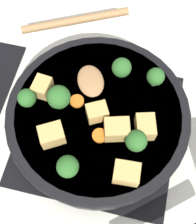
{
  "coord_description": "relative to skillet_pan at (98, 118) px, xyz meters",
  "views": [
    {
      "loc": [
        -0.22,
        -0.05,
        0.59
      ],
      "look_at": [
        0.0,
        0.0,
        0.08
      ],
      "focal_mm": 50.0,
      "sensor_mm": 36.0,
      "label": 1
    }
  ],
  "objects": [
    {
      "name": "ground_plane",
      "position": [
        0.0,
        0.0,
        -0.06
      ],
      "size": [
        2.4,
        2.4,
        0.0
      ],
      "primitive_type": "plane",
      "color": "silver"
    },
    {
      "name": "front_burner_grate",
      "position": [
        0.0,
        0.0,
        -0.05
      ],
      "size": [
        0.31,
        0.31,
        0.03
      ],
      "color": "black",
      "rests_on": "ground_plane"
    },
    {
      "name": "skillet_pan",
      "position": [
        0.0,
        0.0,
        0.0
      ],
      "size": [
        0.42,
        0.4,
        0.06
      ],
      "color": "black",
      "rests_on": "front_burner_grate"
    },
    {
      "name": "wooden_spoon",
      "position": [
        0.13,
        0.06,
        0.03
      ],
      "size": [
        0.23,
        0.2,
        0.02
      ],
      "color": "#A87A4C",
      "rests_on": "skillet_pan"
    },
    {
      "name": "tofu_cube_center_large",
      "position": [
        -0.01,
        -0.0,
        0.04
      ],
      "size": [
        0.04,
        0.04,
        0.03
      ],
      "primitive_type": "cube",
      "rotation": [
        0.0,
        0.0,
        5.2
      ],
      "color": "tan",
      "rests_on": "skillet_pan"
    },
    {
      "name": "tofu_cube_near_handle",
      "position": [
        -0.06,
        0.07,
        0.04
      ],
      "size": [
        0.05,
        0.05,
        0.03
      ],
      "primitive_type": "cube",
      "rotation": [
        0.0,
        0.0,
        2.09
      ],
      "color": "tan",
      "rests_on": "skillet_pan"
    },
    {
      "name": "tofu_cube_east_chunk",
      "position": [
        -0.01,
        -0.08,
        0.04
      ],
      "size": [
        0.05,
        0.04,
        0.03
      ],
      "primitive_type": "cube",
      "rotation": [
        0.0,
        0.0,
        0.26
      ],
      "color": "tan",
      "rests_on": "skillet_pan"
    },
    {
      "name": "tofu_cube_west_chunk",
      "position": [
        0.02,
        0.11,
        0.04
      ],
      "size": [
        0.04,
        0.03,
        0.03
      ],
      "primitive_type": "cube",
      "rotation": [
        0.0,
        0.0,
        3.04
      ],
      "color": "tan",
      "rests_on": "skillet_pan"
    },
    {
      "name": "tofu_cube_back_piece",
      "position": [
        -0.03,
        -0.04,
        0.04
      ],
      "size": [
        0.04,
        0.05,
        0.03
      ],
      "primitive_type": "cube",
      "rotation": [
        0.0,
        0.0,
        1.84
      ],
      "color": "tan",
      "rests_on": "skillet_pan"
    },
    {
      "name": "tofu_cube_front_piece",
      "position": [
        -0.1,
        -0.07,
        0.04
      ],
      "size": [
        0.04,
        0.04,
        0.03
      ],
      "primitive_type": "cube",
      "rotation": [
        0.0,
        0.0,
        4.77
      ],
      "color": "tan",
      "rests_on": "skillet_pan"
    },
    {
      "name": "broccoli_floret_near_spoon",
      "position": [
        -0.01,
        0.13,
        0.05
      ],
      "size": [
        0.03,
        0.03,
        0.04
      ],
      "color": "#709956",
      "rests_on": "skillet_pan"
    },
    {
      "name": "broccoli_floret_center_top",
      "position": [
        -0.11,
        0.02,
        0.05
      ],
      "size": [
        0.04,
        0.04,
        0.04
      ],
      "color": "#709956",
      "rests_on": "skillet_pan"
    },
    {
      "name": "broccoli_floret_east_rim",
      "position": [
        0.08,
        -0.09,
        0.05
      ],
      "size": [
        0.03,
        0.03,
        0.04
      ],
      "color": "#709956",
      "rests_on": "skillet_pan"
    },
    {
      "name": "broccoli_floret_west_rim",
      "position": [
        0.0,
        0.07,
        0.05
      ],
      "size": [
        0.04,
        0.04,
        0.05
      ],
      "color": "#709956",
      "rests_on": "skillet_pan"
    },
    {
      "name": "broccoli_floret_north_edge",
      "position": [
        -0.05,
        -0.07,
        0.05
      ],
      "size": [
        0.04,
        0.04,
        0.04
      ],
      "color": "#709956",
      "rests_on": "skillet_pan"
    },
    {
      "name": "broccoli_floret_south_cluster",
      "position": [
        0.09,
        -0.02,
        0.05
      ],
      "size": [
        0.04,
        0.04,
        0.04
      ],
      "color": "#709956",
      "rests_on": "skillet_pan"
    },
    {
      "name": "carrot_slice_orange_thin",
      "position": [
        0.01,
        0.04,
        0.03
      ],
      "size": [
        0.03,
        0.03,
        0.01
      ],
      "primitive_type": "cylinder",
      "color": "orange",
      "rests_on": "skillet_pan"
    },
    {
      "name": "carrot_slice_near_center",
      "position": [
        -0.04,
        -0.01,
        0.03
      ],
      "size": [
        0.03,
        0.03,
        0.01
      ],
      "primitive_type": "cylinder",
      "color": "orange",
      "rests_on": "skillet_pan"
    }
  ]
}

